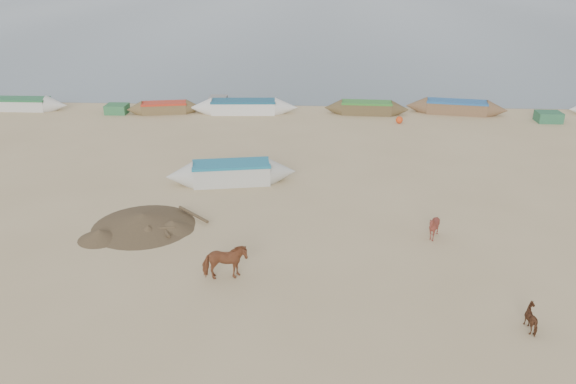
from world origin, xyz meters
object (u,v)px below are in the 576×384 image
object	(u,v)px
calf_right	(534,319)
near_canoe	(232,173)
cow_adult	(225,262)
calf_front	(434,227)

from	to	relation	value
calf_right	near_canoe	bearing A→B (deg)	14.98
cow_adult	near_canoe	size ratio (longest dim) A/B	0.24
cow_adult	calf_right	size ratio (longest dim) A/B	2.05
calf_right	calf_front	bearing A→B (deg)	-10.17
calf_front	near_canoe	world-z (taller)	near_canoe
near_canoe	cow_adult	bearing A→B (deg)	-93.34
calf_right	near_canoe	world-z (taller)	near_canoe
cow_adult	calf_right	bearing A→B (deg)	-114.49
cow_adult	near_canoe	xyz separation A→B (m)	(-1.02, 8.34, -0.12)
calf_right	near_canoe	xyz separation A→B (m)	(-10.10, 10.54, 0.14)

